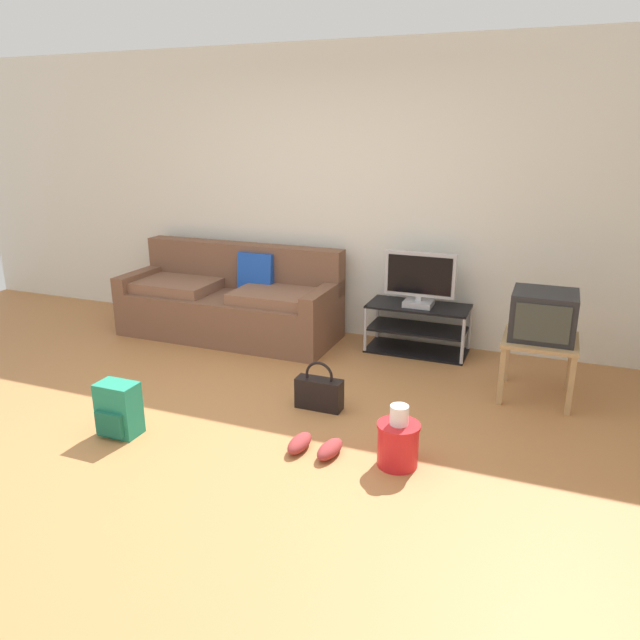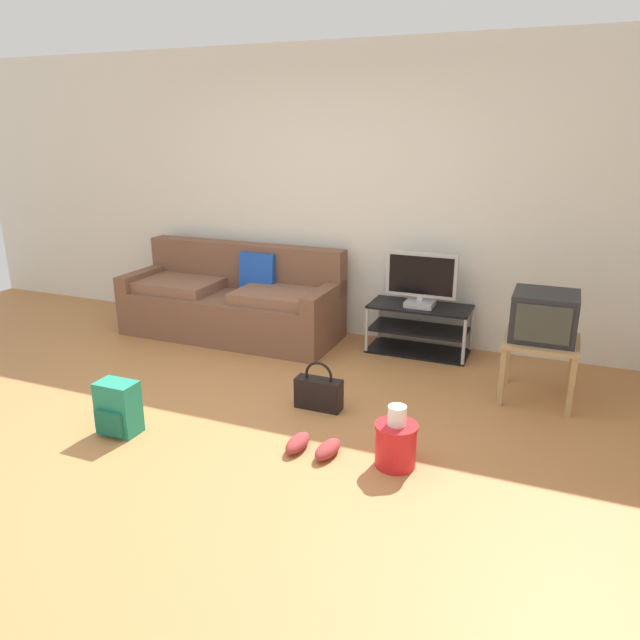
# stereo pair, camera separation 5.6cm
# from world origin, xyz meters

# --- Properties ---
(ground_plane) EXTENTS (9.00, 9.80, 0.02)m
(ground_plane) POSITION_xyz_m (0.00, 0.00, -0.01)
(ground_plane) COLOR #B27542
(wall_back) EXTENTS (9.00, 0.10, 2.70)m
(wall_back) POSITION_xyz_m (0.00, 2.45, 1.35)
(wall_back) COLOR silver
(wall_back) RESTS_ON ground_plane
(couch) EXTENTS (2.11, 0.82, 0.87)m
(couch) POSITION_xyz_m (-0.95, 1.94, 0.33)
(couch) COLOR brown
(couch) RESTS_ON ground_plane
(tv_stand) EXTENTS (0.90, 0.43, 0.44)m
(tv_stand) POSITION_xyz_m (0.86, 2.14, 0.22)
(tv_stand) COLOR black
(tv_stand) RESTS_ON ground_plane
(flat_tv) EXTENTS (0.63, 0.22, 0.49)m
(flat_tv) POSITION_xyz_m (0.86, 2.12, 0.68)
(flat_tv) COLOR #B2B2B7
(flat_tv) RESTS_ON tv_stand
(side_table) EXTENTS (0.53, 0.53, 0.47)m
(side_table) POSITION_xyz_m (1.91, 1.51, 0.40)
(side_table) COLOR tan
(side_table) RESTS_ON ground_plane
(crt_tv) EXTENTS (0.45, 0.44, 0.35)m
(crt_tv) POSITION_xyz_m (1.91, 1.53, 0.65)
(crt_tv) COLOR #232326
(crt_tv) RESTS_ON side_table
(backpack) EXTENTS (0.27, 0.24, 0.36)m
(backpack) POSITION_xyz_m (-0.63, -0.12, 0.18)
(backpack) COLOR #238466
(backpack) RESTS_ON ground_plane
(handbag) EXTENTS (0.34, 0.13, 0.36)m
(handbag) POSITION_xyz_m (0.46, 0.72, 0.13)
(handbag) COLOR black
(handbag) RESTS_ON ground_plane
(cleaning_bucket) EXTENTS (0.26, 0.26, 0.39)m
(cleaning_bucket) POSITION_xyz_m (1.19, 0.18, 0.16)
(cleaning_bucket) COLOR red
(cleaning_bucket) RESTS_ON ground_plane
(sneakers_pair) EXTENTS (0.34, 0.27, 0.09)m
(sneakers_pair) POSITION_xyz_m (0.67, 0.13, 0.04)
(sneakers_pair) COLOR #993333
(sneakers_pair) RESTS_ON ground_plane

